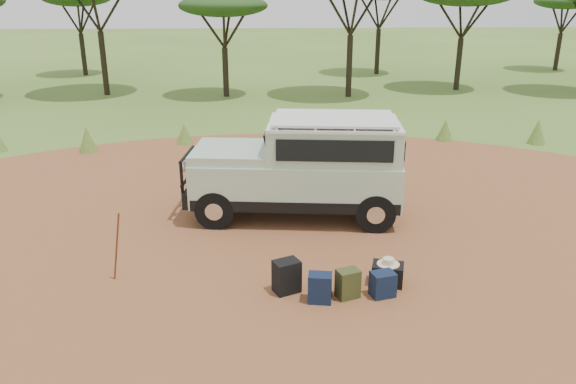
{
  "coord_description": "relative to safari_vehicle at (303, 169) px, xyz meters",
  "views": [
    {
      "loc": [
        -0.53,
        -9.6,
        4.97
      ],
      "look_at": [
        0.09,
        1.36,
        1.0
      ],
      "focal_mm": 35.0,
      "sensor_mm": 36.0,
      "label": 1
    }
  ],
  "objects": [
    {
      "name": "dirt_clearing",
      "position": [
        -0.5,
        -2.5,
        -1.12
      ],
      "size": [
        23.0,
        23.0,
        0.01
      ],
      "primitive_type": "cylinder",
      "color": "brown",
      "rests_on": "ground"
    },
    {
      "name": "safari_hat",
      "position": [
        1.24,
        -3.32,
        -0.7
      ],
      "size": [
        0.4,
        0.4,
        0.12
      ],
      "color": "beige",
      "rests_on": "hard_case"
    },
    {
      "name": "backpack_olive",
      "position": [
        0.46,
        -3.74,
        -0.87
      ],
      "size": [
        0.44,
        0.38,
        0.52
      ],
      "primitive_type": "cube",
      "rotation": [
        0.0,
        0.0,
        0.36
      ],
      "color": "#343B1B",
      "rests_on": "ground"
    },
    {
      "name": "stuff_sack",
      "position": [
        0.06,
        -3.76,
        -1.0
      ],
      "size": [
        0.28,
        0.28,
        0.27
      ],
      "primitive_type": "cylinder",
      "rotation": [
        1.57,
        0.0,
        -0.04
      ],
      "color": "black",
      "rests_on": "ground"
    },
    {
      "name": "ground",
      "position": [
        -0.5,
        -2.5,
        -1.13
      ],
      "size": [
        140.0,
        140.0,
        0.0
      ],
      "primitive_type": "plane",
      "color": "#476C26",
      "rests_on": "ground"
    },
    {
      "name": "grass_fringe",
      "position": [
        -0.39,
        6.17,
        -0.73
      ],
      "size": [
        36.6,
        1.6,
        0.9
      ],
      "color": "#476C26",
      "rests_on": "ground"
    },
    {
      "name": "hard_case",
      "position": [
        1.24,
        -3.32,
        -0.93
      ],
      "size": [
        0.63,
        0.52,
        0.39
      ],
      "primitive_type": "cube",
      "rotation": [
        0.0,
        0.0,
        -0.28
      ],
      "color": "black",
      "rests_on": "ground"
    },
    {
      "name": "duffel_navy",
      "position": [
        1.06,
        -3.73,
        -0.91
      ],
      "size": [
        0.46,
        0.39,
        0.45
      ],
      "primitive_type": "cube",
      "rotation": [
        0.0,
        0.0,
        0.25
      ],
      "color": "#122038",
      "rests_on": "ground"
    },
    {
      "name": "walking_staff",
      "position": [
        -3.56,
        -2.93,
        -0.45
      ],
      "size": [
        0.29,
        0.18,
        1.35
      ],
      "primitive_type": "cylinder",
      "rotation": [
        0.2,
        0.0,
        1.05
      ],
      "color": "maroon",
      "rests_on": "ground"
    },
    {
      "name": "backpack_navy",
      "position": [
        -0.03,
        -3.85,
        -0.87
      ],
      "size": [
        0.43,
        0.34,
        0.51
      ],
      "primitive_type": "cube",
      "rotation": [
        0.0,
        0.0,
        -0.15
      ],
      "color": "#122038",
      "rests_on": "ground"
    },
    {
      "name": "backpack_black",
      "position": [
        -0.57,
        -3.49,
        -0.83
      ],
      "size": [
        0.53,
        0.47,
        0.59
      ],
      "primitive_type": "cube",
      "rotation": [
        0.0,
        0.0,
        0.42
      ],
      "color": "black",
      "rests_on": "ground"
    },
    {
      "name": "safari_vehicle",
      "position": [
        0.0,
        0.0,
        0.0
      ],
      "size": [
        5.0,
        2.44,
        2.34
      ],
      "rotation": [
        0.0,
        0.0,
        -0.11
      ],
      "color": "#A4BEA2",
      "rests_on": "ground"
    }
  ]
}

